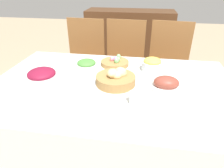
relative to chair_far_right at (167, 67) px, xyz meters
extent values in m
plane|color=tan|center=(-0.45, -0.86, -0.52)|extent=(12.00, 12.00, 0.00)
cube|color=silver|center=(-0.45, -0.86, -0.15)|extent=(1.65, 1.05, 0.74)
cylinder|color=brown|center=(-0.23, -0.25, -0.30)|extent=(0.03, 0.03, 0.44)
cylinder|color=brown|center=(0.16, -0.30, -0.30)|extent=(0.03, 0.03, 0.44)
cylinder|color=brown|center=(-0.18, 0.13, -0.30)|extent=(0.03, 0.03, 0.44)
cylinder|color=brown|center=(0.21, 0.09, -0.30)|extent=(0.03, 0.03, 0.44)
cube|color=brown|center=(-0.01, -0.08, -0.07)|extent=(0.47, 0.47, 0.02)
cube|color=brown|center=(0.01, 0.12, 0.20)|extent=(0.42, 0.07, 0.52)
cylinder|color=brown|center=(-0.69, -0.26, -0.30)|extent=(0.03, 0.03, 0.44)
cylinder|color=brown|center=(-0.30, -0.29, -0.30)|extent=(0.03, 0.03, 0.44)
cylinder|color=brown|center=(-0.66, 0.12, -0.30)|extent=(0.03, 0.03, 0.44)
cylinder|color=brown|center=(-0.27, 0.09, -0.30)|extent=(0.03, 0.03, 0.44)
cube|color=brown|center=(-0.48, -0.08, -0.07)|extent=(0.45, 0.45, 0.02)
cube|color=brown|center=(-0.46, 0.12, 0.20)|extent=(0.42, 0.05, 0.52)
cylinder|color=brown|center=(-1.13, -0.26, -0.30)|extent=(0.03, 0.03, 0.44)
cylinder|color=brown|center=(-0.74, -0.29, -0.30)|extent=(0.03, 0.03, 0.44)
cylinder|color=brown|center=(-1.11, 0.12, -0.30)|extent=(0.03, 0.03, 0.44)
cylinder|color=brown|center=(-0.72, 0.10, -0.30)|extent=(0.03, 0.03, 0.44)
cube|color=brown|center=(-0.93, -0.08, -0.07)|extent=(0.45, 0.45, 0.02)
cube|color=brown|center=(-0.91, 0.12, 0.20)|extent=(0.42, 0.05, 0.52)
cube|color=#4C2D19|center=(-0.49, 0.99, -0.05)|extent=(1.27, 0.44, 0.95)
cylinder|color=#9E7542|center=(-0.43, -0.86, 0.25)|extent=(0.26, 0.26, 0.06)
ellipsoid|color=#E0C184|center=(-0.44, -0.86, 0.29)|extent=(0.10, 0.10, 0.05)
ellipsoid|color=#E0C184|center=(-0.45, -0.87, 0.30)|extent=(0.08, 0.09, 0.06)
ellipsoid|color=#E0C184|center=(-0.40, -0.83, 0.30)|extent=(0.09, 0.08, 0.06)
ellipsoid|color=#E0C184|center=(-0.42, -0.87, 0.29)|extent=(0.07, 0.08, 0.05)
ellipsoid|color=#E0C184|center=(-0.40, -0.84, 0.29)|extent=(0.10, 0.10, 0.06)
ellipsoid|color=#E0C184|center=(-0.44, -0.85, 0.28)|extent=(0.06, 0.07, 0.06)
ellipsoid|color=#E0C184|center=(-0.43, -0.86, 0.29)|extent=(0.10, 0.10, 0.05)
cylinder|color=#9E7542|center=(-0.49, -0.54, 0.24)|extent=(0.22, 0.22, 0.03)
ellipsoid|color=#7FCC7A|center=(-0.47, -0.57, 0.27)|extent=(0.04, 0.04, 0.05)
ellipsoid|color=pink|center=(-0.51, -0.54, 0.27)|extent=(0.04, 0.04, 0.05)
ellipsoid|color=#7FCC7A|center=(-0.46, -0.54, 0.27)|extent=(0.03, 0.03, 0.04)
ellipsoid|color=#7FCC7A|center=(-0.46, -0.48, 0.27)|extent=(0.04, 0.04, 0.05)
ellipsoid|color=#B27AD1|center=(-0.48, -0.53, 0.27)|extent=(0.03, 0.03, 0.04)
ellipsoid|color=white|center=(-0.11, -0.85, 0.22)|extent=(0.25, 0.18, 0.01)
ellipsoid|color=brown|center=(-0.11, -0.85, 0.25)|extent=(0.16, 0.12, 0.08)
cylinder|color=white|center=(-0.91, -0.93, 0.25)|extent=(0.21, 0.21, 0.06)
ellipsoid|color=maroon|center=(-0.91, -0.93, 0.29)|extent=(0.18, 0.18, 0.06)
cylinder|color=silver|center=(-0.19, -0.60, 0.25)|extent=(0.16, 0.16, 0.07)
ellipsoid|color=#F4DB4C|center=(-0.19, -0.60, 0.29)|extent=(0.13, 0.13, 0.05)
cylinder|color=white|center=(-0.69, -0.67, 0.24)|extent=(0.17, 0.17, 0.05)
ellipsoid|color=#478438|center=(-0.69, -0.67, 0.28)|extent=(0.14, 0.14, 0.05)
cylinder|color=white|center=(-0.51, -1.21, 0.22)|extent=(0.25, 0.25, 0.01)
cube|color=silver|center=(-0.66, -1.21, 0.22)|extent=(0.02, 0.18, 0.00)
cube|color=silver|center=(-0.36, -1.21, 0.22)|extent=(0.02, 0.18, 0.00)
cube|color=silver|center=(-0.33, -1.21, 0.22)|extent=(0.02, 0.18, 0.00)
cylinder|color=silver|center=(-0.29, -1.07, 0.25)|extent=(0.07, 0.07, 0.07)
cube|color=white|center=(-0.77, -1.03, 0.23)|extent=(0.11, 0.07, 0.03)
camera|label=1|loc=(-0.27, -2.03, 0.85)|focal=32.00mm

